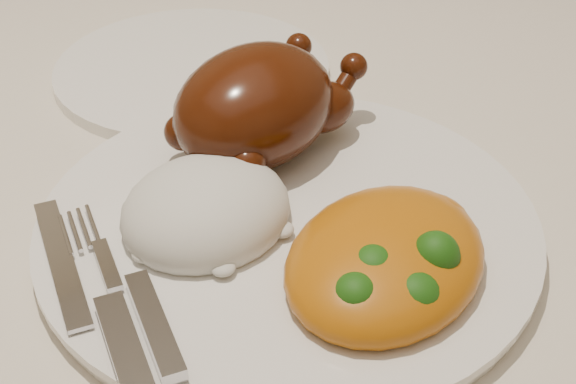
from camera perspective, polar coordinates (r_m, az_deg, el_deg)
dining_table at (r=0.61m, az=-11.51°, el=-8.84°), size 1.60×0.90×0.76m
tablecloth at (r=0.57m, az=-12.39°, el=-3.58°), size 1.73×1.03×0.18m
dinner_plate at (r=0.51m, az=0.00°, el=-2.42°), size 0.32×0.32×0.01m
side_plate at (r=0.70m, az=-6.81°, el=8.64°), size 0.31×0.31×0.01m
roast_chicken at (r=0.55m, az=-2.11°, el=6.25°), size 0.16×0.12×0.08m
rice_mound at (r=0.50m, az=-5.84°, el=-1.42°), size 0.13×0.12×0.06m
mac_and_cheese at (r=0.46m, az=7.32°, el=-4.63°), size 0.17×0.15×0.05m
cutlery at (r=0.45m, az=-12.07°, el=-8.08°), size 0.05×0.18×0.01m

